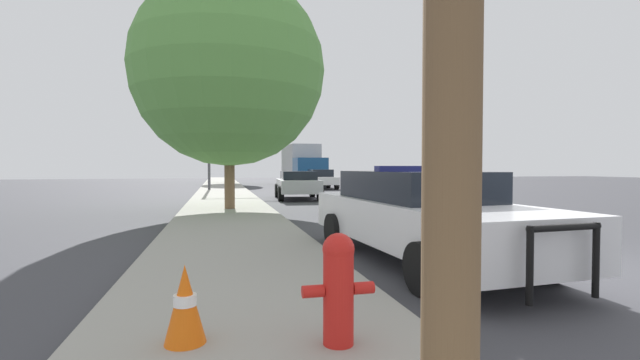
% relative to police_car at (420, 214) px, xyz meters
% --- Properties ---
extents(ground_plane, '(110.00, 110.00, 0.00)m').
position_rel_police_car_xyz_m(ground_plane, '(2.23, -1.14, -0.77)').
color(ground_plane, '#3D3D42').
extents(sidewalk_left, '(3.00, 110.00, 0.13)m').
position_rel_police_car_xyz_m(sidewalk_left, '(-2.87, -1.14, -0.70)').
color(sidewalk_left, '#99968C').
rests_on(sidewalk_left, ground_plane).
extents(police_car, '(2.33, 5.40, 1.54)m').
position_rel_police_car_xyz_m(police_car, '(0.00, 0.00, 0.00)').
color(police_car, white).
rests_on(police_car, ground_plane).
extents(fire_hydrant, '(0.58, 0.25, 0.87)m').
position_rel_police_car_xyz_m(fire_hydrant, '(-2.25, -3.11, -0.17)').
color(fire_hydrant, red).
rests_on(fire_hydrant, sidewalk_left).
extents(traffic_light, '(4.02, 0.35, 5.33)m').
position_rel_police_car_xyz_m(traffic_light, '(-2.15, 20.99, 3.14)').
color(traffic_light, '#424247').
rests_on(traffic_light, sidewalk_left).
extents(car_background_oncoming, '(1.97, 4.04, 1.36)m').
position_rel_police_car_xyz_m(car_background_oncoming, '(3.88, 23.05, -0.05)').
color(car_background_oncoming, silver).
rests_on(car_background_oncoming, ground_plane).
extents(car_background_midblock, '(2.25, 4.24, 1.33)m').
position_rel_police_car_xyz_m(car_background_midblock, '(0.51, 13.70, -0.05)').
color(car_background_midblock, '#B7B7BC').
rests_on(car_background_midblock, ground_plane).
extents(box_truck, '(2.71, 7.85, 3.42)m').
position_rel_police_car_xyz_m(box_truck, '(3.81, 29.56, 1.02)').
color(box_truck, navy).
rests_on(box_truck, ground_plane).
extents(tree_sidewalk_near, '(6.36, 6.36, 7.79)m').
position_rel_police_car_xyz_m(tree_sidewalk_near, '(-2.80, 8.34, 3.97)').
color(tree_sidewalk_near, brown).
rests_on(tree_sidewalk_near, sidewalk_left).
extents(tree_sidewalk_far, '(4.57, 4.57, 6.72)m').
position_rel_police_car_xyz_m(tree_sidewalk_far, '(-2.11, 33.13, 3.79)').
color(tree_sidewalk_far, brown).
rests_on(tree_sidewalk_far, sidewalk_left).
extents(traffic_cone, '(0.32, 0.32, 0.62)m').
position_rel_police_car_xyz_m(traffic_cone, '(-3.42, -2.82, -0.33)').
color(traffic_cone, orange).
rests_on(traffic_cone, sidewalk_left).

